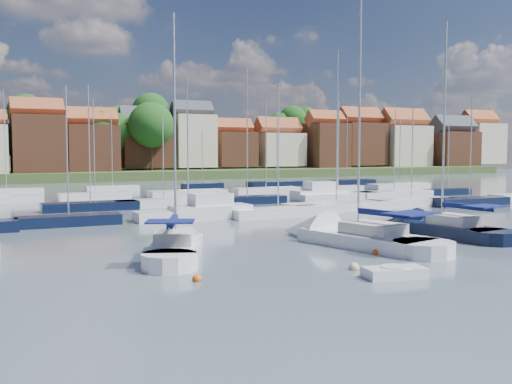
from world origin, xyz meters
TOP-DOWN VIEW (x-y plane):
  - ground at (0.00, 40.00)m, footprint 260.00×260.00m
  - sailboat_left at (-13.14, 5.19)m, footprint 6.77×11.04m
  - sailboat_centre at (-2.33, 4.15)m, footprint 6.59×13.78m
  - sailboat_navy at (5.64, 4.69)m, footprint 4.37×11.88m
  - tender at (-5.91, -5.33)m, footprint 3.10×1.87m
  - buoy_a at (-14.52, -2.01)m, footprint 0.44×0.44m
  - buoy_b at (-6.58, -3.05)m, footprint 0.53×0.53m
  - buoy_c at (-3.01, -0.19)m, footprint 0.47×0.47m
  - buoy_d at (0.28, -1.96)m, footprint 0.44×0.44m
  - buoy_e at (0.36, 6.75)m, footprint 0.42×0.42m
  - buoy_g at (6.22, 3.85)m, footprint 0.49×0.49m
  - buoy_h at (0.08, 5.30)m, footprint 0.48×0.48m
  - marina_field at (1.91, 35.15)m, footprint 79.62×41.41m
  - far_shore_town at (2.23, 132.67)m, footprint 212.46×90.00m

SIDE VIEW (x-z plane):
  - ground at x=0.00m, z-range 0.00..0.00m
  - buoy_a at x=-14.52m, z-range -0.22..0.22m
  - buoy_b at x=-6.58m, z-range -0.27..0.27m
  - buoy_c at x=-3.01m, z-range -0.23..0.23m
  - buoy_d at x=0.28m, z-range -0.22..0.22m
  - buoy_e at x=0.36m, z-range -0.21..0.21m
  - buoy_g at x=6.22m, z-range -0.24..0.24m
  - buoy_h at x=0.08m, z-range -0.24..0.24m
  - tender at x=-5.91m, z-range -0.07..0.55m
  - sailboat_centre at x=-2.33m, z-range -8.66..9.35m
  - sailboat_navy at x=5.64m, z-range -7.69..8.40m
  - sailboat_left at x=-13.14m, z-range -6.98..7.70m
  - marina_field at x=1.91m, z-range -7.53..8.40m
  - far_shore_town at x=2.23m, z-range -6.53..15.74m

